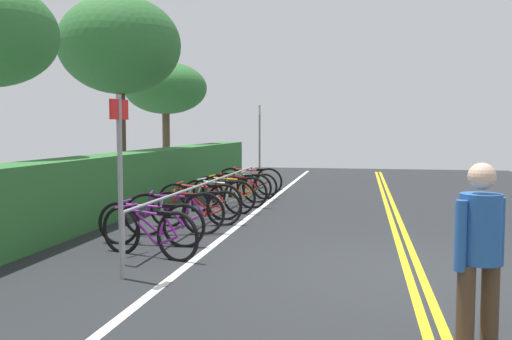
{
  "coord_description": "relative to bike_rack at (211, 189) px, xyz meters",
  "views": [
    {
      "loc": [
        -7.21,
        0.67,
        1.83
      ],
      "look_at": [
        3.54,
        2.72,
        1.02
      ],
      "focal_mm": 39.23,
      "sensor_mm": 36.0,
      "label": 1
    }
  ],
  "objects": [
    {
      "name": "pedestrian",
      "position": [
        -6.76,
        -4.04,
        0.33
      ],
      "size": [
        0.32,
        0.42,
        1.57
      ],
      "color": "#4C3826",
      "rests_on": "ground_plane"
    },
    {
      "name": "bicycle_6",
      "position": [
        1.27,
        -0.1,
        -0.2
      ],
      "size": [
        0.46,
        1.82,
        0.77
      ],
      "color": "black",
      "rests_on": "ground_plane"
    },
    {
      "name": "sign_post_far",
      "position": [
        5.43,
        -0.05,
        0.94
      ],
      "size": [
        0.36,
        0.09,
        2.53
      ],
      "color": "gray",
      "rests_on": "ground_plane"
    },
    {
      "name": "bicycle_2",
      "position": [
        -2.19,
        0.04,
        -0.2
      ],
      "size": [
        0.61,
        1.69,
        0.78
      ],
      "color": "black",
      "rests_on": "ground_plane"
    },
    {
      "name": "bike_lane_stripe_white",
      "position": [
        -4.11,
        -0.84,
        -0.56
      ],
      "size": [
        33.45,
        0.12,
        0.0
      ],
      "primitive_type": "cube",
      "color": "white",
      "rests_on": "ground_plane"
    },
    {
      "name": "hedge_backdrop",
      "position": [
        1.5,
        1.99,
        0.08
      ],
      "size": [
        17.82,
        0.8,
        1.29
      ],
      "primitive_type": "cube",
      "color": "#2D6B30",
      "rests_on": "ground_plane"
    },
    {
      "name": "bike_rack",
      "position": [
        0.0,
        0.0,
        0.0
      ],
      "size": [
        8.87,
        0.05,
        0.74
      ],
      "color": "#9EA0A5",
      "rests_on": "ground_plane"
    },
    {
      "name": "bicycle_4",
      "position": [
        -0.49,
        0.1,
        -0.2
      ],
      "size": [
        0.46,
        1.78,
        0.77
      ],
      "color": "black",
      "rests_on": "ground_plane"
    },
    {
      "name": "bicycle_8",
      "position": [
        3.01,
        -0.12,
        -0.23
      ],
      "size": [
        0.5,
        1.76,
        0.71
      ],
      "color": "black",
      "rests_on": "ground_plane"
    },
    {
      "name": "tree_extra",
      "position": [
        7.75,
        3.78,
        2.68
      ],
      "size": [
        2.93,
        2.93,
        4.18
      ],
      "color": "brown",
      "rests_on": "ground_plane"
    },
    {
      "name": "bicycle_9",
      "position": [
        3.85,
        -0.06,
        -0.19
      ],
      "size": [
        0.46,
        1.84,
        0.79
      ],
      "color": "black",
      "rests_on": "ground_plane"
    },
    {
      "name": "bicycle_3",
      "position": [
        -1.27,
        -0.07,
        -0.23
      ],
      "size": [
        0.61,
        1.68,
        0.71
      ],
      "color": "black",
      "rests_on": "ground_plane"
    },
    {
      "name": "ground_plane",
      "position": [
        -4.11,
        -3.8,
        -0.59
      ],
      "size": [
        37.17,
        11.15,
        0.05
      ],
      "primitive_type": "cube",
      "color": "#232628"
    },
    {
      "name": "tree_far_right",
      "position": [
        2.7,
        3.22,
        3.45
      ],
      "size": [
        3.22,
        3.22,
        5.31
      ],
      "color": "#473323",
      "rests_on": "ground_plane"
    },
    {
      "name": "sign_post_near",
      "position": [
        -5.04,
        -0.26,
        0.78
      ],
      "size": [
        0.36,
        0.08,
        2.24
      ],
      "color": "gray",
      "rests_on": "ground_plane"
    },
    {
      "name": "bicycle_5",
      "position": [
        0.37,
        -0.06,
        -0.2
      ],
      "size": [
        0.46,
        1.72,
        0.77
      ],
      "color": "black",
      "rests_on": "ground_plane"
    },
    {
      "name": "bicycle_1",
      "position": [
        -3.1,
        0.12,
        -0.23
      ],
      "size": [
        0.46,
        1.79,
        0.72
      ],
      "color": "black",
      "rests_on": "ground_plane"
    },
    {
      "name": "centre_line_yellow_inner",
      "position": [
        -4.11,
        -3.88,
        -0.56
      ],
      "size": [
        33.45,
        0.1,
        0.0
      ],
      "primitive_type": "cube",
      "color": "gold",
      "rests_on": "ground_plane"
    },
    {
      "name": "bicycle_7",
      "position": [
        2.11,
        -0.09,
        -0.21
      ],
      "size": [
        0.57,
        1.69,
        0.76
      ],
      "color": "black",
      "rests_on": "ground_plane"
    },
    {
      "name": "centre_line_yellow_outer",
      "position": [
        -4.11,
        -3.72,
        -0.56
      ],
      "size": [
        33.45,
        0.1,
        0.0
      ],
      "primitive_type": "cube",
      "color": "gold",
      "rests_on": "ground_plane"
    },
    {
      "name": "bicycle_0",
      "position": [
        -3.87,
        -0.14,
        -0.22
      ],
      "size": [
        0.67,
        1.69,
        0.74
      ],
      "color": "black",
      "rests_on": "ground_plane"
    }
  ]
}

